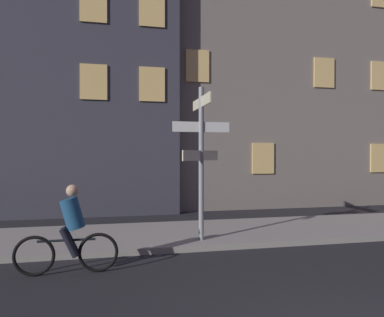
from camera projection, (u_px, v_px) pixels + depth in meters
The scene contains 5 objects.
sidewalk_kerb at pixel (211, 233), 9.66m from camera, with size 40.00×3.02×0.14m, color gray.
signpost at pixel (201, 150), 8.58m from camera, with size 1.37×1.65×3.59m.
cyclist at pixel (70, 233), 6.55m from camera, with size 1.82×0.32×1.61m.
building_left_block at pixel (49, 16), 15.47m from camera, with size 9.91×7.32×16.08m.
building_right_block at pixel (287, 62), 17.91m from camera, with size 13.24×6.38×13.42m.
Camera 1 is at (-2.57, -2.96, 2.15)m, focal length 34.17 mm.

